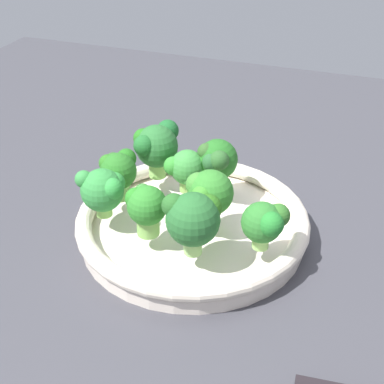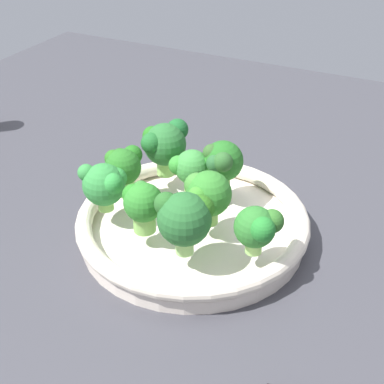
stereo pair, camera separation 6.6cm
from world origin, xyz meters
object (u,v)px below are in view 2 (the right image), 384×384
object	(u,v)px
broccoli_floret_0	(164,143)
broccoli_floret_8	(105,184)
broccoli_floret_2	(222,162)
broccoli_floret_3	(258,227)
broccoli_floret_1	(185,218)
bowl	(192,225)
broccoli_floret_7	(125,165)
broccoli_floret_4	(206,194)
broccoli_floret_5	(192,168)
broccoli_floret_6	(142,203)

from	to	relation	value
broccoli_floret_0	broccoli_floret_8	xyz separation A→B (cm)	(-10.79, 2.25, -0.99)
broccoli_floret_2	broccoli_floret_3	bearing A→B (deg)	-139.35
broccoli_floret_0	broccoli_floret_1	size ratio (longest dim) A/B	1.00
bowl	broccoli_floret_7	size ratio (longest dim) A/B	4.70
broccoli_floret_1	broccoli_floret_7	distance (cm)	15.00
broccoli_floret_2	broccoli_floret_4	world-z (taller)	same
broccoli_floret_1	broccoli_floret_5	world-z (taller)	broccoli_floret_1
broccoli_floret_5	broccoli_floret_1	bearing A→B (deg)	-156.77
broccoli_floret_0	broccoli_floret_3	world-z (taller)	broccoli_floret_0
broccoli_floret_5	broccoli_floret_7	distance (cm)	8.52
broccoli_floret_8	broccoli_floret_3	bearing A→B (deg)	-89.65
broccoli_floret_1	broccoli_floret_7	xyz separation A→B (cm)	(7.98, 12.68, -0.77)
broccoli_floret_1	broccoli_floret_3	size ratio (longest dim) A/B	1.30
bowl	broccoli_floret_2	size ratio (longest dim) A/B	4.29
broccoli_floret_6	broccoli_floret_8	distance (cm)	6.38
broccoli_floret_3	broccoli_floret_5	distance (cm)	14.88
broccoli_floret_5	broccoli_floret_8	bearing A→B (deg)	139.25
broccoli_floret_3	broccoli_floret_1	bearing A→B (deg)	114.39
broccoli_floret_5	broccoli_floret_7	world-z (taller)	broccoli_floret_7
broccoli_floret_3	broccoli_floret_7	world-z (taller)	broccoli_floret_7
broccoli_floret_1	broccoli_floret_0	bearing A→B (deg)	36.16
broccoli_floret_4	broccoli_floret_1	bearing A→B (deg)	-177.51
broccoli_floret_0	broccoli_floret_2	size ratio (longest dim) A/B	1.09
broccoli_floret_6	broccoli_floret_8	bearing A→B (deg)	75.25
bowl	broccoli_floret_6	xyz separation A→B (cm)	(-5.58, 3.60, 5.50)
broccoli_floret_2	broccoli_floret_0	bearing A→B (deg)	87.57
broccoli_floret_8	broccoli_floret_4	bearing A→B (deg)	-76.61
broccoli_floret_7	broccoli_floret_3	bearing A→B (deg)	-103.34
broccoli_floret_1	bowl	bearing A→B (deg)	20.59
broccoli_floret_1	broccoli_floret_2	bearing A→B (deg)	6.91
broccoli_floret_6	bowl	bearing A→B (deg)	-32.78
broccoli_floret_2	broccoli_floret_8	world-z (taller)	broccoli_floret_2
broccoli_floret_5	broccoli_floret_3	bearing A→B (deg)	-124.66
broccoli_floret_0	broccoli_floret_3	distance (cm)	20.44
broccoli_floret_5	broccoli_floret_6	world-z (taller)	broccoli_floret_6
broccoli_floret_4	broccoli_floret_6	world-z (taller)	broccoli_floret_4
broccoli_floret_5	broccoli_floret_6	distance (cm)	10.29
broccoli_floret_4	broccoli_floret_2	bearing A→B (deg)	10.40
broccoli_floret_1	broccoli_floret_2	world-z (taller)	broccoli_floret_1
bowl	broccoli_floret_1	xyz separation A→B (cm)	(-7.11, -2.67, 6.34)
bowl	broccoli_floret_0	bearing A→B (deg)	47.74
bowl	broccoli_floret_6	bearing A→B (deg)	147.22
broccoli_floret_3	broccoli_floret_0	bearing A→B (deg)	58.47
broccoli_floret_3	broccoli_floret_8	bearing A→B (deg)	90.35
bowl	broccoli_floret_8	bearing A→B (deg)	112.08
broccoli_floret_3	broccoli_floret_4	size ratio (longest dim) A/B	0.84
broccoli_floret_6	broccoli_floret_3	bearing A→B (deg)	-82.62
broccoli_floret_7	broccoli_floret_0	bearing A→B (deg)	-22.71
broccoli_floret_3	broccoli_floret_8	size ratio (longest dim) A/B	0.93
broccoli_floret_7	broccoli_floret_6	bearing A→B (deg)	-135.21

